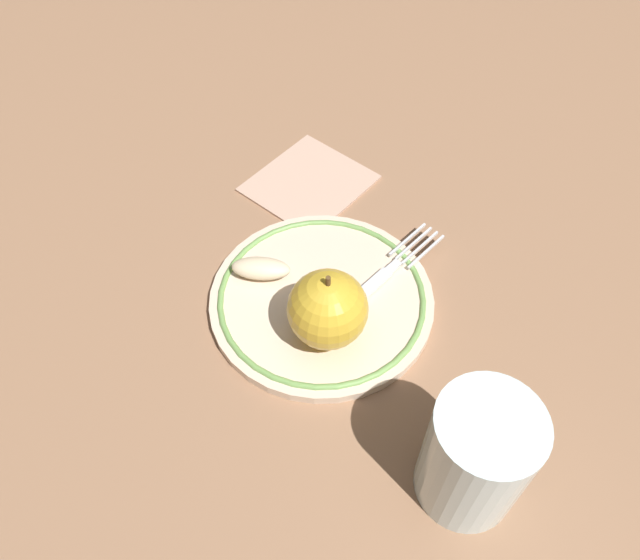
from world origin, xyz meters
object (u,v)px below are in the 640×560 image
Objects in this scene: plate at (320,297)px; fork at (379,279)px; apple_red_whole at (328,309)px; napkin_folded at (309,182)px; apple_slice_front at (261,268)px; drinking_glass at (476,456)px.

fork is (-0.06, 0.02, 0.01)m from plate.
fork is at bearing -160.68° from apple_red_whole.
fork is 1.33× the size of napkin_folded.
fork is at bearing -178.04° from apple_slice_front.
drinking_glass is (-0.01, 0.21, 0.05)m from plate.
fork is at bearing 165.04° from plate.
apple_slice_front is at bearing -76.67° from apple_red_whole.
drinking_glass is (-0.02, 0.17, 0.01)m from apple_red_whole.
fork is at bearing -104.41° from drinking_glass.
fork is (-0.07, -0.03, -0.03)m from apple_red_whole.
plate is at bearing 148.90° from fork.
apple_slice_front is 0.35× the size of fork.
drinking_glass is (0.05, 0.20, 0.04)m from fork.
plate is 0.06m from fork.
fork is (-0.10, 0.06, -0.01)m from apple_slice_front.
drinking_glass is 0.91× the size of napkin_folded.
fork reaches higher than napkin_folded.
drinking_glass is at bearing -120.55° from fork.
drinking_glass is at bearing 135.45° from apple_slice_front.
apple_red_whole is at bearing 68.13° from plate.
plate is 0.06m from apple_slice_front.
drinking_glass is at bearing 79.83° from napkin_folded.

